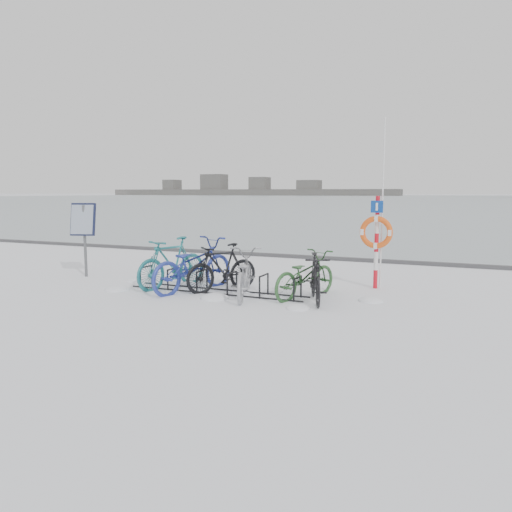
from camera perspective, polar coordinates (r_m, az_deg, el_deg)
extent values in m
plane|color=white|center=(10.63, -4.50, -4.16)|extent=(900.00, 900.00, 0.00)
cube|color=#A2B0B7|center=(164.27, 21.96, 6.10)|extent=(400.00, 298.00, 0.02)
cube|color=#3F3F42|center=(16.00, 5.47, -0.10)|extent=(400.00, 0.25, 0.10)
cylinder|color=black|center=(11.36, -13.09, -2.45)|extent=(0.04, 0.04, 0.44)
cylinder|color=black|center=(11.71, -11.80, -2.12)|extent=(0.04, 0.04, 0.44)
cylinder|color=black|center=(11.50, -12.47, -1.20)|extent=(0.04, 0.44, 0.04)
cylinder|color=black|center=(10.95, -10.06, -2.74)|extent=(0.04, 0.04, 0.44)
cylinder|color=black|center=(11.31, -8.82, -2.39)|extent=(0.04, 0.04, 0.44)
cylinder|color=black|center=(11.09, -9.45, -1.44)|extent=(0.04, 0.44, 0.04)
cylinder|color=black|center=(10.57, -6.80, -3.03)|extent=(0.04, 0.04, 0.44)
cylinder|color=black|center=(10.95, -5.63, -2.66)|extent=(0.04, 0.04, 0.44)
cylinder|color=black|center=(10.72, -6.22, -1.69)|extent=(0.04, 0.44, 0.04)
cylinder|color=black|center=(10.23, -3.31, -3.34)|extent=(0.04, 0.04, 0.44)
cylinder|color=black|center=(10.62, -2.23, -2.94)|extent=(0.04, 0.04, 0.44)
cylinder|color=black|center=(10.39, -2.77, -1.94)|extent=(0.04, 0.44, 0.04)
cylinder|color=black|center=(9.93, 0.41, -3.65)|extent=(0.04, 0.04, 0.44)
cylinder|color=black|center=(10.33, 1.37, -3.23)|extent=(0.04, 0.04, 0.44)
cylinder|color=black|center=(10.09, 0.90, -2.21)|extent=(0.04, 0.44, 0.04)
cylinder|color=black|center=(9.68, 4.34, -3.97)|extent=(0.04, 0.04, 0.44)
cylinder|color=black|center=(10.09, 5.17, -3.51)|extent=(0.04, 0.04, 0.44)
cylinder|color=black|center=(9.84, 4.78, -2.48)|extent=(0.04, 0.44, 0.04)
cylinder|color=black|center=(10.44, -5.07, -4.27)|extent=(4.00, 0.03, 0.03)
cylinder|color=black|center=(10.82, -3.95, -3.84)|extent=(4.00, 0.03, 0.03)
cylinder|color=#595B5E|center=(13.15, -18.97, 1.61)|extent=(0.07, 0.07, 1.78)
cube|color=black|center=(13.09, -19.15, 3.97)|extent=(0.65, 0.42, 0.81)
cube|color=#8C99AD|center=(13.06, -19.27, 3.96)|extent=(0.58, 0.33, 0.72)
cylinder|color=red|center=(11.32, 13.48, -2.58)|extent=(0.09, 0.09, 0.41)
cylinder|color=silver|center=(11.26, 13.54, -0.55)|extent=(0.09, 0.09, 0.41)
cylinder|color=red|center=(11.21, 13.61, 1.50)|extent=(0.09, 0.09, 0.41)
cylinder|color=silver|center=(11.18, 13.67, 3.57)|extent=(0.09, 0.09, 0.41)
cylinder|color=red|center=(11.16, 13.73, 5.65)|extent=(0.09, 0.09, 0.41)
torus|color=#E85515|center=(11.10, 13.56, 2.64)|extent=(0.71, 0.12, 0.71)
cube|color=navy|center=(11.08, 13.66, 5.50)|extent=(0.26, 0.03, 0.26)
cylinder|color=silver|center=(11.19, 14.25, 5.73)|extent=(0.03, 0.03, 3.69)
cube|color=#4C4C4C|center=(296.76, -1.36, 7.29)|extent=(180.00, 12.00, 3.50)
cube|color=#4C4C4C|center=(310.60, -6.44, 7.94)|extent=(24.00, 10.00, 8.00)
cube|color=#4C4C4C|center=(285.44, 4.16, 7.92)|extent=(20.00, 10.00, 6.00)
imported|color=#216E74|center=(11.25, -9.60, -0.61)|extent=(1.07, 2.00, 1.16)
imported|color=navy|center=(10.79, -7.23, -0.85)|extent=(1.39, 2.37, 1.17)
imported|color=black|center=(10.75, -3.89, -1.18)|extent=(1.32, 1.75, 1.05)
imported|color=#919298|center=(10.07, -1.45, -1.88)|extent=(1.25, 2.02, 1.00)
imported|color=#2B552B|center=(10.11, 5.61, -1.98)|extent=(1.23, 1.95, 0.97)
imported|color=black|center=(9.72, 6.83, -2.37)|extent=(1.03, 1.67, 0.97)
ellipsoid|color=white|center=(10.00, 12.93, -5.06)|extent=(0.48, 0.48, 0.17)
ellipsoid|color=white|center=(11.53, -7.80, -3.29)|extent=(0.45, 0.45, 0.16)
ellipsoid|color=white|center=(11.26, -15.57, -3.76)|extent=(0.56, 0.56, 0.20)
ellipsoid|color=white|center=(12.26, -13.86, -2.80)|extent=(0.35, 0.35, 0.12)
ellipsoid|color=white|center=(10.68, -0.86, -4.08)|extent=(0.31, 0.31, 0.11)
ellipsoid|color=white|center=(10.64, 1.96, -4.12)|extent=(0.43, 0.43, 0.15)
ellipsoid|color=white|center=(10.02, -4.74, -4.86)|extent=(0.58, 0.58, 0.20)
ellipsoid|color=white|center=(9.17, 4.81, -6.02)|extent=(0.45, 0.45, 0.16)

